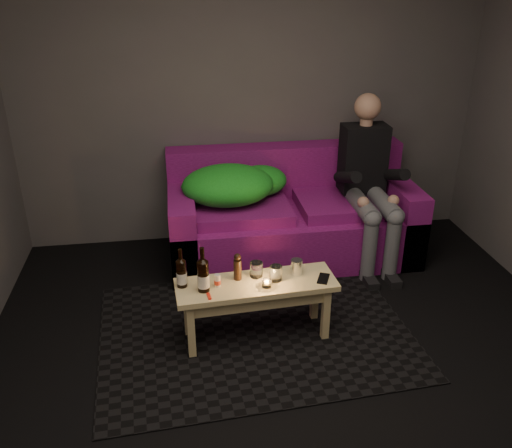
{
  "coord_description": "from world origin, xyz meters",
  "views": [
    {
      "loc": [
        -0.65,
        -2.32,
        2.28
      ],
      "look_at": [
        -0.09,
        1.36,
        0.51
      ],
      "focal_mm": 38.0,
      "sensor_mm": 36.0,
      "label": 1
    }
  ],
  "objects_px": {
    "sofa": "(291,219)",
    "coffee_table": "(256,292)",
    "steel_cup": "(296,267)",
    "beer_bottle_a": "(181,273)",
    "person": "(369,179)",
    "beer_bottle_b": "(203,275)"
  },
  "relations": [
    {
      "from": "sofa",
      "to": "coffee_table",
      "type": "bearing_deg",
      "value": -112.41
    },
    {
      "from": "coffee_table",
      "to": "beer_bottle_b",
      "type": "distance_m",
      "value": 0.39
    },
    {
      "from": "steel_cup",
      "to": "sofa",
      "type": "bearing_deg",
      "value": 79.74
    },
    {
      "from": "coffee_table",
      "to": "beer_bottle_a",
      "type": "bearing_deg",
      "value": 177.05
    },
    {
      "from": "beer_bottle_a",
      "to": "person",
      "type": "bearing_deg",
      "value": 31.86
    },
    {
      "from": "steel_cup",
      "to": "beer_bottle_a",
      "type": "bearing_deg",
      "value": -176.96
    },
    {
      "from": "person",
      "to": "beer_bottle_a",
      "type": "height_order",
      "value": "person"
    },
    {
      "from": "sofa",
      "to": "steel_cup",
      "type": "relative_size",
      "value": 19.5
    },
    {
      "from": "sofa",
      "to": "beer_bottle_a",
      "type": "xyz_separation_m",
      "value": [
        -0.96,
        -1.14,
        0.21
      ]
    },
    {
      "from": "person",
      "to": "sofa",
      "type": "bearing_deg",
      "value": 164.49
    },
    {
      "from": "person",
      "to": "steel_cup",
      "type": "height_order",
      "value": "person"
    },
    {
      "from": "sofa",
      "to": "beer_bottle_a",
      "type": "relative_size",
      "value": 7.69
    },
    {
      "from": "coffee_table",
      "to": "beer_bottle_a",
      "type": "relative_size",
      "value": 3.98
    },
    {
      "from": "sofa",
      "to": "coffee_table",
      "type": "distance_m",
      "value": 1.26
    },
    {
      "from": "sofa",
      "to": "person",
      "type": "bearing_deg",
      "value": -15.51
    },
    {
      "from": "sofa",
      "to": "steel_cup",
      "type": "xyz_separation_m",
      "value": [
        -0.2,
        -1.1,
        0.16
      ]
    },
    {
      "from": "coffee_table",
      "to": "beer_bottle_a",
      "type": "height_order",
      "value": "beer_bottle_a"
    },
    {
      "from": "beer_bottle_b",
      "to": "steel_cup",
      "type": "height_order",
      "value": "beer_bottle_b"
    },
    {
      "from": "person",
      "to": "coffee_table",
      "type": "bearing_deg",
      "value": -137.47
    },
    {
      "from": "coffee_table",
      "to": "beer_bottle_a",
      "type": "xyz_separation_m",
      "value": [
        -0.48,
        0.02,
        0.18
      ]
    },
    {
      "from": "person",
      "to": "beer_bottle_b",
      "type": "relative_size",
      "value": 4.51
    },
    {
      "from": "beer_bottle_a",
      "to": "steel_cup",
      "type": "xyz_separation_m",
      "value": [
        0.76,
        0.04,
        -0.05
      ]
    }
  ]
}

